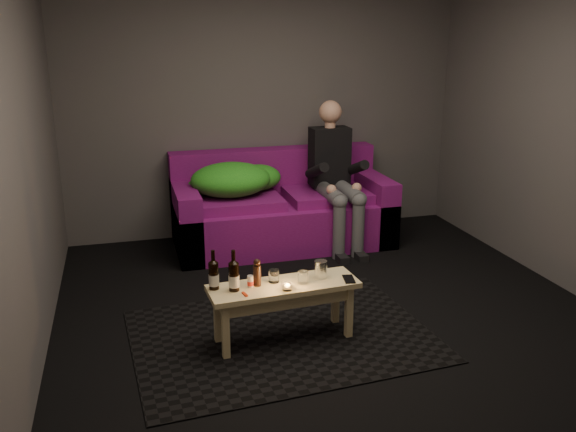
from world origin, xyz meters
name	(u,v)px	position (x,y,z in m)	size (l,w,h in m)	color
floor	(339,324)	(0.00, 0.00, 0.00)	(4.50, 4.50, 0.00)	black
room	(322,87)	(0.00, 0.47, 1.64)	(4.50, 4.50, 4.50)	silver
rug	(282,335)	(-0.45, -0.06, 0.00)	(2.02, 1.47, 0.01)	black
sofa	(281,211)	(0.05, 1.82, 0.32)	(2.08, 0.94, 0.89)	#730F64
green_blanket	(235,180)	(-0.41, 1.81, 0.67)	(0.92, 0.62, 0.31)	#178122
person	(335,173)	(0.54, 1.65, 0.72)	(0.37, 0.86, 1.39)	black
coffee_table	(284,294)	(-0.45, -0.11, 0.34)	(1.03, 0.39, 0.41)	#DBBE80
beer_bottle_a	(214,275)	(-0.90, -0.07, 0.51)	(0.07, 0.07, 0.27)	black
beer_bottle_b	(234,276)	(-0.78, -0.13, 0.52)	(0.07, 0.07, 0.28)	black
salt_shaker	(250,281)	(-0.67, -0.11, 0.45)	(0.04, 0.04, 0.08)	silver
pepper_mill	(257,276)	(-0.62, -0.09, 0.48)	(0.05, 0.05, 0.14)	black
tumbler_back	(274,276)	(-0.50, -0.06, 0.46)	(0.07, 0.07, 0.08)	white
tealight	(287,287)	(-0.45, -0.22, 0.44)	(0.06, 0.06, 0.05)	white
tumbler_front	(303,277)	(-0.32, -0.14, 0.46)	(0.07, 0.07, 0.09)	white
steel_cup	(321,269)	(-0.17, -0.07, 0.47)	(0.09, 0.09, 0.12)	silver
smartphone	(349,279)	(0.00, -0.16, 0.42)	(0.07, 0.14, 0.01)	black
red_lighter	(245,294)	(-0.73, -0.22, 0.42)	(0.02, 0.06, 0.01)	red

